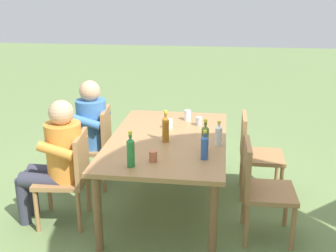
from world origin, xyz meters
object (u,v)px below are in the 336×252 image
(bottle_clear, at_px, (219,135))
(person_in_plaid_shirt, at_px, (85,128))
(cup_white, at_px, (169,124))
(chair_far_left, at_px, (254,151))
(cup_terracotta, at_px, (153,156))
(cup_glass, at_px, (188,115))
(chair_near_right, at_px, (70,174))
(person_in_white_shirt, at_px, (56,156))
(backpack_by_near_side, at_px, (151,139))
(chair_near_left, at_px, (96,143))
(bottle_amber, at_px, (166,128))
(dining_table, at_px, (168,145))
(chair_far_right, at_px, (260,185))
(bottle_blue, at_px, (205,147))
(bottle_olive, at_px, (205,138))
(cup_steel, at_px, (199,121))
(bottle_green, at_px, (131,151))

(bottle_clear, bearing_deg, person_in_plaid_shirt, -110.03)
(cup_white, bearing_deg, chair_far_left, 97.47)
(cup_terracotta, bearing_deg, cup_glass, 170.99)
(chair_near_right, height_order, person_in_white_shirt, person_in_white_shirt)
(backpack_by_near_side, bearing_deg, chair_near_right, -13.94)
(person_in_plaid_shirt, bearing_deg, cup_terracotta, 43.40)
(chair_near_left, bearing_deg, bottle_amber, 58.93)
(dining_table, distance_m, chair_near_right, 0.95)
(dining_table, relative_size, chair_far_right, 2.03)
(chair_near_right, relative_size, bottle_clear, 3.78)
(chair_near_left, bearing_deg, chair_far_right, 64.60)
(dining_table, distance_m, bottle_blue, 0.62)
(person_in_plaid_shirt, relative_size, bottle_amber, 3.92)
(cup_white, relative_size, cup_glass, 0.85)
(bottle_clear, xyz_separation_m, cup_glass, (-0.70, -0.34, -0.04))
(bottle_olive, xyz_separation_m, bottle_clear, (-0.17, 0.11, -0.03))
(person_in_plaid_shirt, distance_m, cup_steel, 1.23)
(chair_near_left, distance_m, cup_steel, 1.15)
(cup_glass, distance_m, backpack_by_near_side, 1.12)
(chair_near_right, height_order, bottle_blue, bottle_blue)
(dining_table, xyz_separation_m, person_in_plaid_shirt, (-0.40, -0.96, -0.00))
(bottle_amber, relative_size, cup_glass, 2.67)
(dining_table, xyz_separation_m, bottle_green, (0.69, -0.20, 0.20))
(chair_near_left, distance_m, bottle_olive, 1.45)
(bottle_blue, distance_m, cup_white, 0.85)
(dining_table, height_order, cup_steel, cup_steel)
(chair_near_left, height_order, bottle_green, bottle_green)
(bottle_amber, relative_size, cup_steel, 3.37)
(chair_near_left, relative_size, bottle_clear, 3.78)
(chair_near_right, distance_m, bottle_amber, 0.96)
(chair_far_left, height_order, bottle_clear, bottle_clear)
(bottle_blue, xyz_separation_m, bottle_amber, (-0.36, -0.38, 0.02))
(chair_far_left, distance_m, cup_steel, 0.65)
(bottle_clear, xyz_separation_m, cup_terracotta, (0.44, -0.52, -0.05))
(chair_near_left, height_order, bottle_olive, bottle_olive)
(chair_far_left, xyz_separation_m, person_in_white_shirt, (0.80, -1.81, 0.17))
(chair_far_left, bearing_deg, cup_white, -82.53)
(bottle_clear, height_order, backpack_by_near_side, bottle_clear)
(chair_far_right, height_order, person_in_plaid_shirt, person_in_plaid_shirt)
(bottle_amber, xyz_separation_m, bottle_olive, (0.20, 0.37, -0.00))
(chair_far_left, bearing_deg, cup_glass, -103.78)
(person_in_plaid_shirt, relative_size, bottle_green, 3.97)
(bottle_clear, relative_size, cup_glass, 2.05)
(bottle_clear, bearing_deg, person_in_white_shirt, -79.25)
(chair_far_left, xyz_separation_m, bottle_blue, (0.86, -0.48, 0.35))
(bottle_blue, relative_size, backpack_by_near_side, 0.58)
(person_in_white_shirt, distance_m, cup_white, 1.16)
(person_in_white_shirt, xyz_separation_m, backpack_by_near_side, (-1.75, 0.54, -0.45))
(dining_table, height_order, cup_white, cup_white)
(cup_white, height_order, cup_glass, cup_glass)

